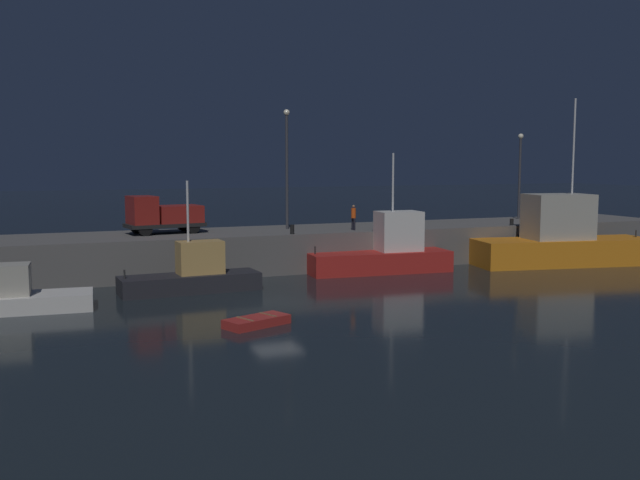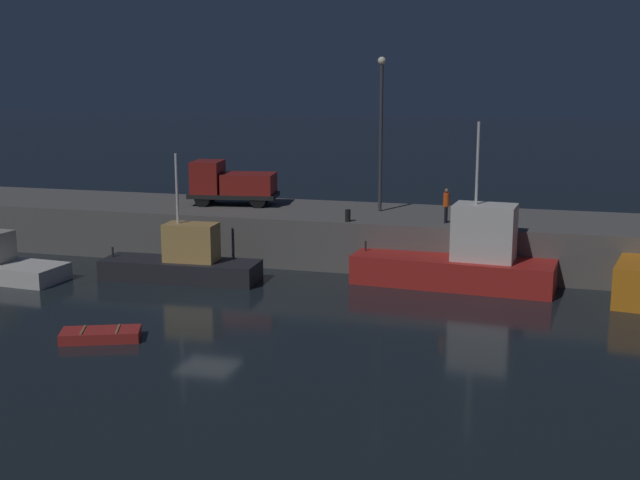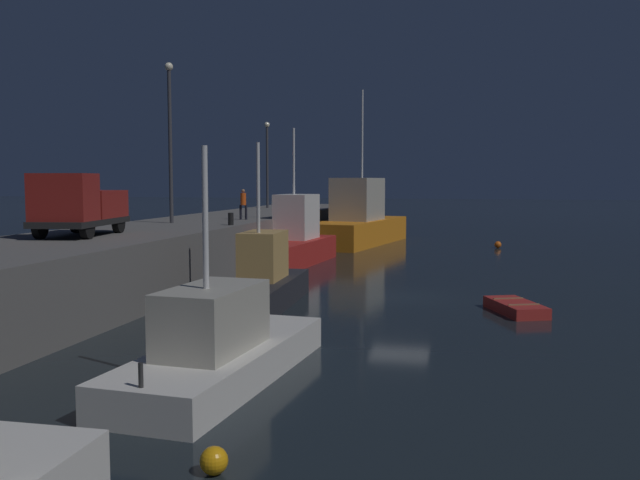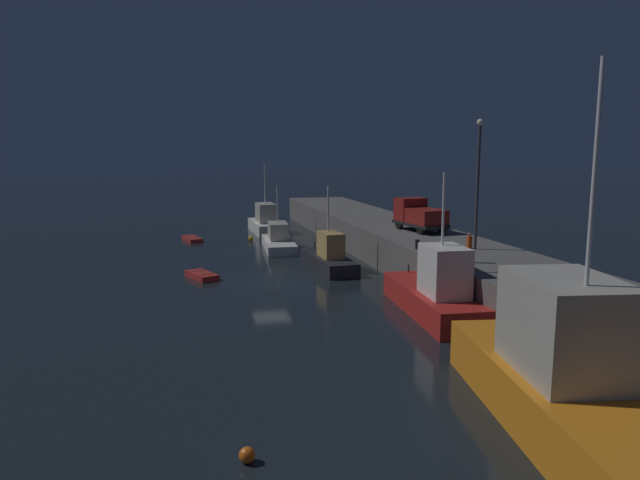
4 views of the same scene
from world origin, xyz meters
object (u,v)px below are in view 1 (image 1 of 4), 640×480
object	(u,v)px
fishing_trawler_green	(5,296)
lamp_post_east	(520,169)
fishing_trawler_red	(193,276)
fishing_boat_white	(561,241)
dinghy_orange_near	(257,321)
bollard_west	(512,222)
dockworker	(354,216)
fishing_boat_orange	(384,253)
bollard_central	(292,229)
utility_truck	(162,215)
lamp_post_west	(287,160)

from	to	relation	value
fishing_trawler_green	lamp_post_east	distance (m)	41.29
fishing_trawler_red	fishing_boat_white	distance (m)	27.04
fishing_trawler_green	dinghy_orange_near	xyz separation A→B (m)	(10.76, -7.57, -0.61)
dinghy_orange_near	bollard_west	distance (m)	28.02
fishing_trawler_red	dockworker	distance (m)	13.74
dockworker	fishing_boat_orange	bearing A→B (deg)	-66.02
bollard_west	bollard_central	bearing A→B (deg)	-179.83
fishing_trawler_red	fishing_boat_orange	world-z (taller)	fishing_boat_orange
utility_truck	fishing_trawler_green	bearing A→B (deg)	-134.16
utility_truck	bollard_central	bearing A→B (deg)	-24.49
lamp_post_west	dockworker	size ratio (longest dim) A/B	4.77
bollard_west	fishing_boat_orange	bearing A→B (deg)	-172.48
fishing_boat_orange	dockworker	world-z (taller)	fishing_boat_orange
fishing_trawler_green	fishing_boat_orange	bearing A→B (deg)	11.29
fishing_boat_orange	fishing_trawler_green	world-z (taller)	fishing_boat_orange
fishing_boat_white	dinghy_orange_near	xyz separation A→B (m)	(-26.14, -10.49, -1.55)
fishing_boat_orange	dinghy_orange_near	size ratio (longest dim) A/B	3.00
lamp_post_east	bollard_west	size ratio (longest dim) A/B	14.31
fishing_trawler_green	utility_truck	world-z (taller)	fishing_trawler_green
dinghy_orange_near	dockworker	distance (m)	19.11
fishing_trawler_green	dockworker	bearing A→B (deg)	17.90
lamp_post_east	bollard_central	world-z (taller)	lamp_post_east
fishing_trawler_green	lamp_post_west	world-z (taller)	lamp_post_west
fishing_boat_white	dinghy_orange_near	world-z (taller)	fishing_boat_white
fishing_boat_orange	bollard_central	distance (m)	6.48
dinghy_orange_near	bollard_central	xyz separation A→B (m)	(6.65, 13.72, 2.78)
fishing_boat_white	lamp_post_west	bearing A→B (deg)	159.51
lamp_post_east	bollard_central	xyz separation A→B (m)	(-21.91, -4.91, -3.88)
utility_truck	bollard_west	world-z (taller)	utility_truck
dinghy_orange_near	utility_truck	world-z (taller)	utility_truck
fishing_boat_orange	utility_truck	xyz separation A→B (m)	(-14.00, 5.08, 2.64)
dinghy_orange_near	bollard_central	world-z (taller)	bollard_central
fishing_boat_orange	bollard_central	xyz separation A→B (m)	(-6.08, 1.47, 1.71)
fishing_trawler_green	bollard_central	bearing A→B (deg)	19.48
fishing_trawler_red	dockworker	xyz separation A→B (m)	(12.47, 5.07, 2.76)
fishing_trawler_red	dockworker	size ratio (longest dim) A/B	4.57
lamp_post_east	utility_truck	distance (m)	30.00
dockworker	utility_truck	bearing A→B (deg)	168.82
lamp_post_east	dockworker	xyz separation A→B (m)	(-16.96, -3.84, -3.18)
dockworker	bollard_central	world-z (taller)	dockworker
dinghy_orange_near	bollard_west	world-z (taller)	bollard_west
fishing_trawler_red	utility_truck	world-z (taller)	fishing_trawler_red
fishing_trawler_red	lamp_post_east	world-z (taller)	lamp_post_east
fishing_boat_orange	dinghy_orange_near	world-z (taller)	fishing_boat_orange
lamp_post_west	dinghy_orange_near	bearing A→B (deg)	-113.53
utility_truck	dockworker	size ratio (longest dim) A/B	3.03
fishing_boat_orange	dockworker	bearing A→B (deg)	113.98
fishing_boat_white	lamp_post_east	xyz separation A→B (m)	(2.41, 8.14, 5.11)
dinghy_orange_near	utility_truck	xyz separation A→B (m)	(-1.28, 17.33, 3.72)
fishing_trawler_green	dockworker	size ratio (longest dim) A/B	4.63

